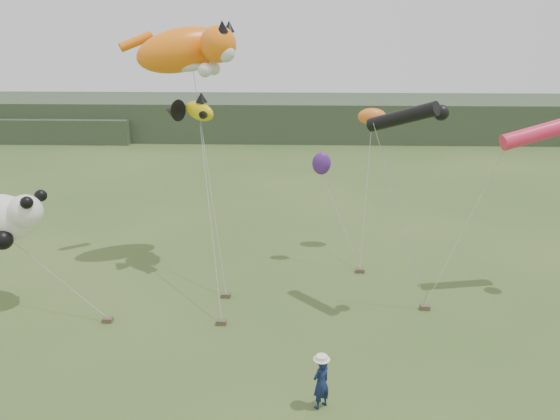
{
  "coord_description": "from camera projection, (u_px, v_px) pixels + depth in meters",
  "views": [
    {
      "loc": [
        -0.15,
        -15.72,
        10.96
      ],
      "look_at": [
        -0.83,
        3.0,
        4.82
      ],
      "focal_mm": 35.0,
      "sensor_mm": 36.0,
      "label": 1
    }
  ],
  "objects": [
    {
      "name": "misc_kites",
      "position": [
        353.0,
        134.0,
        26.74
      ],
      "size": [
        3.69,
        2.58,
        2.94
      ],
      "color": "orange",
      "rests_on": "ground"
    },
    {
      "name": "panda_kite",
      "position": [
        3.0,
        218.0,
        21.98
      ],
      "size": [
        3.56,
        2.3,
        2.21
      ],
      "color": "white",
      "rests_on": "ground"
    },
    {
      "name": "headland",
      "position": [
        273.0,
        118.0,
        60.29
      ],
      "size": [
        90.0,
        13.0,
        4.0
      ],
      "color": "#2D3D28",
      "rests_on": "ground"
    },
    {
      "name": "fish_kite",
      "position": [
        189.0,
        110.0,
        24.07
      ],
      "size": [
        2.73,
        1.77,
        1.37
      ],
      "color": "#D5BA0B",
      "rests_on": "ground"
    },
    {
      "name": "tube_kites",
      "position": [
        504.0,
        126.0,
        21.58
      ],
      "size": [
        9.45,
        3.78,
        2.32
      ],
      "color": "black",
      "rests_on": "ground"
    },
    {
      "name": "festival_attendant",
      "position": [
        321.0,
        383.0,
        16.47
      ],
      "size": [
        0.74,
        0.72,
        1.72
      ],
      "primitive_type": "imported",
      "rotation": [
        0.0,
        0.0,
        3.87
      ],
      "color": "#121E44",
      "rests_on": "ground"
    },
    {
      "name": "ground",
      "position": [
        301.0,
        374.0,
        18.34
      ],
      "size": [
        120.0,
        120.0,
        0.0
      ],
      "primitive_type": "plane",
      "color": "#385123",
      "rests_on": "ground"
    },
    {
      "name": "sandbag_anchors",
      "position": [
        272.0,
        302.0,
        23.06
      ],
      "size": [
        13.18,
        5.39,
        0.19
      ],
      "color": "brown",
      "rests_on": "ground"
    },
    {
      "name": "cat_kite",
      "position": [
        190.0,
        49.0,
        24.7
      ],
      "size": [
        5.73,
        3.75,
        2.71
      ],
      "color": "orange",
      "rests_on": "ground"
    }
  ]
}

